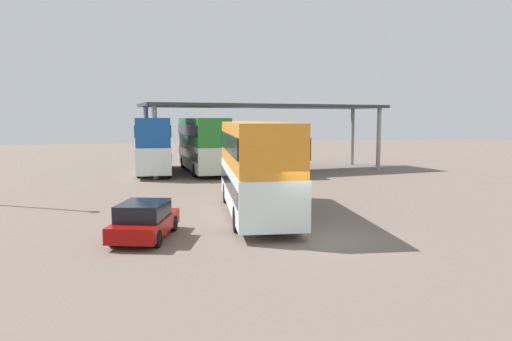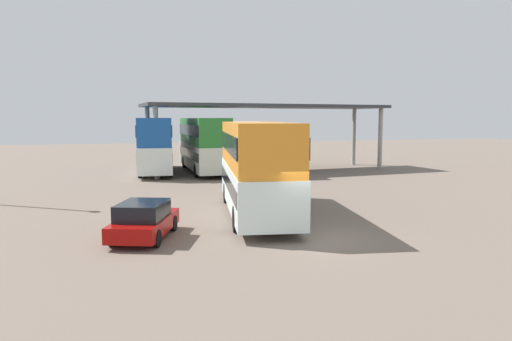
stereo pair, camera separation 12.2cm
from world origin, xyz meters
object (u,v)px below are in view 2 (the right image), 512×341
object	(u,v)px
parked_hatchback	(144,220)
double_decker_mid_row	(203,143)
double_decker_main	(256,164)
double_decker_far_right	(255,144)
double_decker_near_canopy	(156,143)

from	to	relation	value
parked_hatchback	double_decker_mid_row	size ratio (longest dim) A/B	0.36
parked_hatchback	double_decker_mid_row	distance (m)	21.51
double_decker_main	parked_hatchback	world-z (taller)	double_decker_main
parked_hatchback	double_decker_far_right	size ratio (longest dim) A/B	0.38
double_decker_near_canopy	double_decker_mid_row	world-z (taller)	double_decker_near_canopy
double_decker_main	double_decker_mid_row	size ratio (longest dim) A/B	0.93
parked_hatchback	double_decker_near_canopy	size ratio (longest dim) A/B	0.38
double_decker_near_canopy	double_decker_far_right	size ratio (longest dim) A/B	1.01
double_decker_main	double_decker_mid_row	bearing A→B (deg)	6.93
parked_hatchback	double_decker_far_right	bearing A→B (deg)	-6.13
double_decker_main	double_decker_far_right	xyz separation A→B (m)	(4.75, 17.30, -0.04)
double_decker_mid_row	double_decker_far_right	world-z (taller)	double_decker_mid_row
double_decker_main	double_decker_near_canopy	world-z (taller)	double_decker_near_canopy
double_decker_mid_row	double_decker_far_right	bearing A→B (deg)	-94.77
double_decker_near_canopy	double_decker_mid_row	bearing A→B (deg)	-92.84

